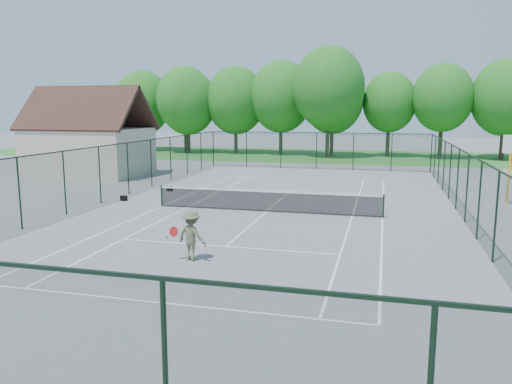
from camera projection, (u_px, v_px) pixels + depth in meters
ground at (266, 212)px, 24.21m from camera, size 140.00×140.00×0.00m
grass_far at (331, 156)px, 52.86m from camera, size 80.00×16.00×0.01m
court_lines at (266, 212)px, 24.21m from camera, size 11.05×23.85×0.01m
tennis_net at (266, 200)px, 24.11m from camera, size 11.08×0.08×1.10m
fence_enclosure at (266, 180)px, 23.95m from camera, size 18.05×36.05×3.02m
utility_building at (89, 133)px, 37.18m from camera, size 8.60×6.27×6.63m
tree_line_far at (333, 99)px, 51.87m from camera, size 39.40×6.40×9.70m
sports_bag_a at (124, 198)px, 27.10m from camera, size 0.36×0.24×0.28m
sports_bag_b at (170, 189)px, 30.26m from camera, size 0.42×0.32×0.29m
tennis_player at (192, 235)px, 16.36m from camera, size 2.07×0.93×1.67m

